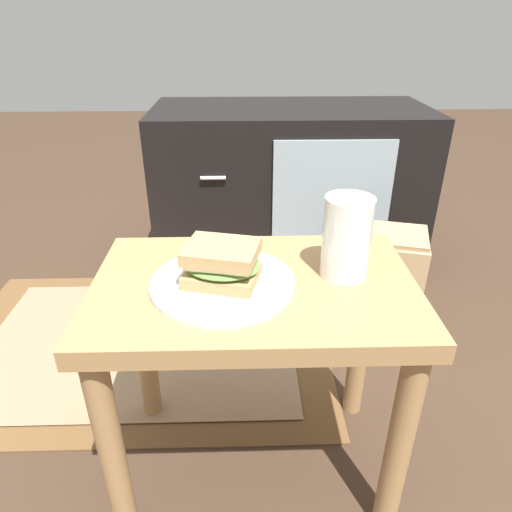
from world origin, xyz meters
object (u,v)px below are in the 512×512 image
at_px(sandwich_front, 222,264).
at_px(paper_bag, 388,284).
at_px(beer_glass, 346,239).
at_px(tv_cabinet, 289,187).
at_px(plate, 223,283).

distance_m(sandwich_front, paper_bag, 0.75).
bearing_deg(beer_glass, tv_cabinet, 90.35).
bearing_deg(paper_bag, plate, -134.05).
distance_m(tv_cabinet, beer_glass, 0.96).
relative_size(plate, beer_glass, 1.71).
bearing_deg(paper_bag, tv_cabinet, 117.88).
bearing_deg(sandwich_front, plate, 36.87).
xyz_separation_m(beer_glass, paper_bag, (0.25, 0.44, -0.37)).
relative_size(tv_cabinet, sandwich_front, 6.48).
bearing_deg(plate, paper_bag, 45.95).
bearing_deg(paper_bag, beer_glass, -119.37).
height_order(plate, paper_bag, plate).
distance_m(plate, sandwich_front, 0.04).
height_order(tv_cabinet, plate, tv_cabinet).
bearing_deg(beer_glass, paper_bag, 60.63).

